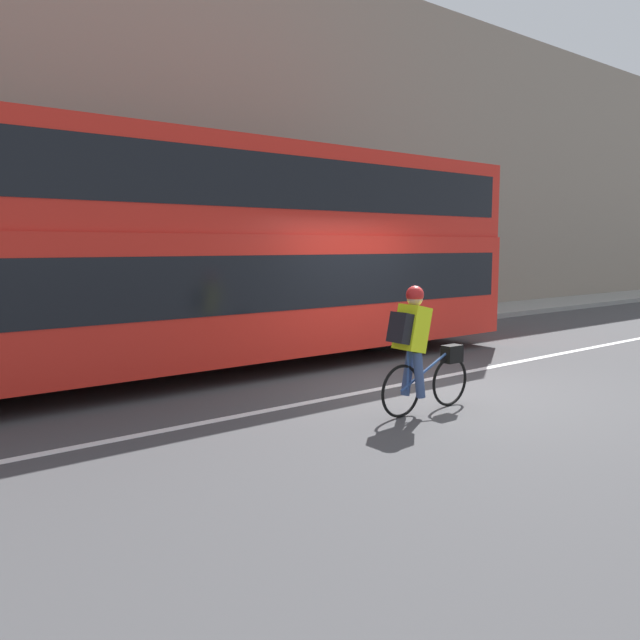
{
  "coord_description": "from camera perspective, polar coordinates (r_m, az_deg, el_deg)",
  "views": [
    {
      "loc": [
        -6.61,
        -6.05,
        2.04
      ],
      "look_at": [
        -1.3,
        0.74,
        1.0
      ],
      "focal_mm": 35.0,
      "sensor_mm": 36.0,
      "label": 1
    }
  ],
  "objects": [
    {
      "name": "building_facade",
      "position": [
        14.56,
        -10.91,
        16.09
      ],
      "size": [
        60.0,
        0.3,
        8.81
      ],
      "color": "gray",
      "rests_on": "ground_plane"
    },
    {
      "name": "ground_plane",
      "position": [
        9.19,
        9.32,
        -6.04
      ],
      "size": [
        80.0,
        80.0,
        0.0
      ],
      "primitive_type": "plane",
      "color": "#424244"
    },
    {
      "name": "road_center_line",
      "position": [
        9.38,
        8.06,
        -5.73
      ],
      "size": [
        50.0,
        0.14,
        0.01
      ],
      "primitive_type": "cube",
      "color": "silver",
      "rests_on": "ground_plane"
    },
    {
      "name": "bus",
      "position": [
        10.03,
        -10.19,
        6.6
      ],
      "size": [
        11.71,
        2.43,
        3.6
      ],
      "color": "black",
      "rests_on": "ground_plane"
    },
    {
      "name": "sidewalk_curb",
      "position": [
        13.47,
        -8.18,
        -1.61
      ],
      "size": [
        60.0,
        2.09,
        0.14
      ],
      "color": "gray",
      "rests_on": "ground_plane"
    },
    {
      "name": "street_sign_post",
      "position": [
        12.82,
        -11.47,
        4.32
      ],
      "size": [
        0.36,
        0.09,
        2.42
      ],
      "color": "#59595B",
      "rests_on": "sidewalk_curb"
    },
    {
      "name": "cyclist_on_bike",
      "position": [
        7.58,
        8.93,
        -2.27
      ],
      "size": [
        1.51,
        0.32,
        1.56
      ],
      "color": "black",
      "rests_on": "ground_plane"
    }
  ]
}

